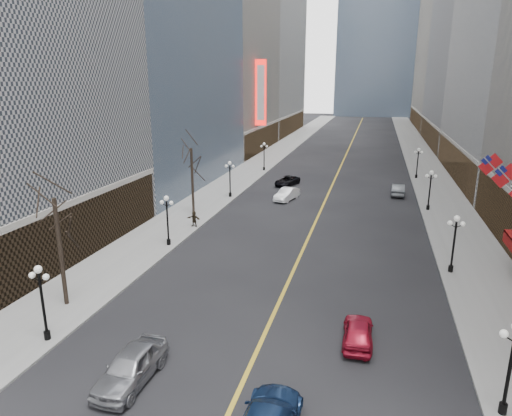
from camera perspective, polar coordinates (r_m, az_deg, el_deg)
The scene contains 25 objects.
sidewalk_east at distance 77.03m, azimuth 20.79°, elevation 4.01°, with size 6.00×230.00×0.15m, color gray.
sidewalk_west at distance 79.02m, azimuth 0.14°, elevation 5.31°, with size 6.00×230.00×0.15m, color gray.
lane_line at distance 86.60m, azimuth 10.89°, elevation 5.91°, with size 0.25×200.00×0.02m, color gold.
bldg_east_c at distance 114.26m, azimuth 28.61°, elevation 18.87°, with size 26.60×40.60×48.80m.
bldg_east_d at distance 157.02m, azimuth 25.24°, elevation 20.50°, with size 26.60×46.60×62.80m.
bldg_west_c at distance 99.36m, azimuth -6.76°, elevation 21.89°, with size 26.60×30.60×50.80m.
streetlamp_east_0 at distance 23.26m, azimuth 29.31°, elevation -16.14°, with size 1.26×0.44×4.52m.
streetlamp_east_1 at distance 37.57m, azimuth 23.57°, elevation -3.45°, with size 1.26×0.44×4.52m.
streetlamp_east_2 at distance 54.80m, azimuth 20.94°, elevation 2.59°, with size 1.26×0.44×4.52m.
streetlamp_east_3 at distance 72.41m, azimuth 19.57°, elevation 5.71°, with size 1.26×0.44×4.52m.
streetlamp_west_0 at distance 28.32m, azimuth -25.22°, elevation -9.83°, with size 1.26×0.44×4.52m.
streetlamp_west_1 at distance 40.90m, azimuth -11.04°, elevation -0.88°, with size 1.26×0.44×4.52m.
streetlamp_west_2 at distance 57.14m, azimuth -3.28°, elevation 4.12°, with size 1.26×0.44×4.52m.
streetlamp_west_3 at distance 74.19m, azimuth 1.02°, elevation 6.84°, with size 1.26×0.44×4.52m.
flag_4 at distance 39.13m, azimuth 28.94°, elevation 3.29°, with size 2.87×0.12×2.87m.
flag_5 at distance 43.91m, azimuth 27.45°, elevation 4.65°, with size 2.87×0.12×2.87m.
theatre_marquee at distance 87.89m, azimuth 0.62°, elevation 14.19°, with size 2.00×0.55×12.00m.
tree_west_near at distance 31.11m, azimuth -23.73°, elevation -0.84°, with size 3.60×3.60×7.92m.
tree_west_far at distance 49.73m, azimuth -8.06°, elevation 6.15°, with size 3.60×3.60×7.92m.
car_nb_near at distance 24.46m, azimuth -15.37°, elevation -18.55°, with size 2.01×4.99×1.70m, color #94959A.
car_nb_mid at distance 56.51m, azimuth 3.86°, elevation 1.73°, with size 1.58×4.52×1.49m, color white.
car_nb_far at distance 64.46m, azimuth 3.92°, elevation 3.40°, with size 2.17×4.71×1.31m, color black.
car_sb_mid at distance 27.25m, azimuth 12.63°, elevation -14.86°, with size 1.67×4.14×1.41m, color maroon.
car_sb_far at distance 61.49m, azimuth 17.32°, elevation 2.20°, with size 1.58×4.52×1.49m, color #4F5457.
ped_west_far at distance 46.21m, azimuth -7.75°, elevation -1.33°, with size 1.47×0.42×1.58m, color black.
Camera 1 is at (5.54, -5.21, 14.42)m, focal length 32.00 mm.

